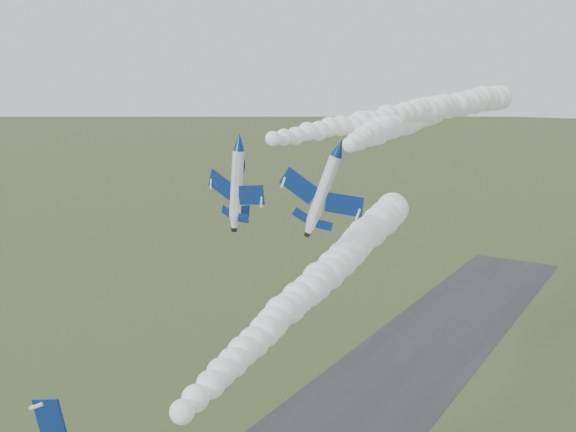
# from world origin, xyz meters

# --- Properties ---
(smoke_trail_jet_lead) EXTENTS (13.85, 58.24, 4.65)m
(smoke_trail_jet_lead) POSITION_xyz_m (9.97, 21.66, 32.83)
(smoke_trail_jet_lead) COLOR white
(jet_pair_left) EXTENTS (9.75, 11.49, 2.90)m
(jet_pair_left) POSITION_xyz_m (-1.22, 21.88, 46.60)
(jet_pair_left) COLOR white
(smoke_trail_jet_pair_left) EXTENTS (18.23, 60.84, 4.45)m
(smoke_trail_jet_pair_left) POSITION_xyz_m (5.69, 54.80, 48.60)
(smoke_trail_jet_pair_left) COLOR white
(jet_pair_right) EXTENTS (9.13, 11.31, 3.77)m
(jet_pair_right) POSITION_xyz_m (10.71, 23.36, 46.47)
(jet_pair_right) COLOR white
(smoke_trail_jet_pair_right) EXTENTS (20.22, 62.74, 5.27)m
(smoke_trail_jet_pair_right) POSITION_xyz_m (3.81, 56.74, 47.20)
(smoke_trail_jet_pair_right) COLOR white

